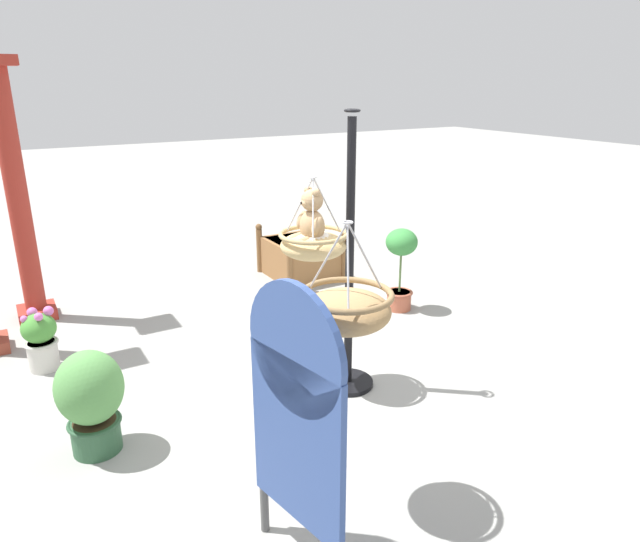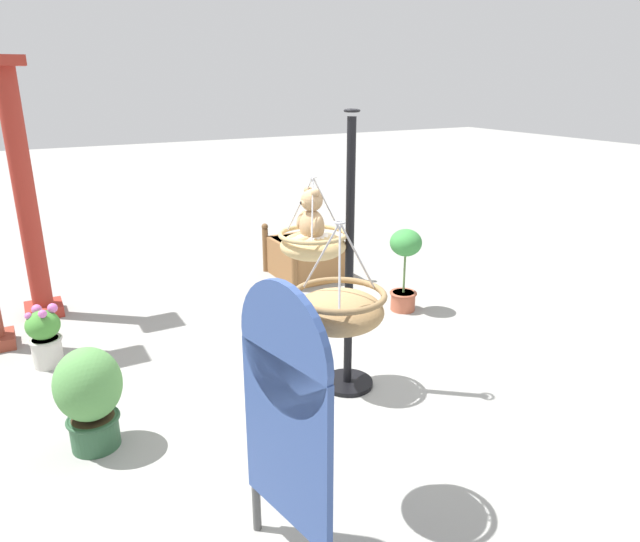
{
  "view_description": "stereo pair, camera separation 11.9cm",
  "coord_description": "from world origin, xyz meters",
  "px_view_note": "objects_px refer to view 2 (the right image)",
  "views": [
    {
      "loc": [
        -3.88,
        2.29,
        2.52
      ],
      "look_at": [
        -0.03,
        0.06,
        1.01
      ],
      "focal_mm": 31.95,
      "sensor_mm": 36.0,
      "label": 1
    },
    {
      "loc": [
        -3.94,
        2.18,
        2.52
      ],
      "look_at": [
        -0.03,
        0.06,
        1.01
      ],
      "focal_mm": 31.95,
      "sensor_mm": 36.0,
      "label": 2
    }
  ],
  "objects_px": {
    "potted_plant_tall_leafy": "(405,263)",
    "display_sign_board": "(285,408)",
    "hanging_basket_left_high": "(339,309)",
    "teddy_bear": "(310,220)",
    "potted_plant_fern_front": "(90,395)",
    "hanging_basket_with_teddy": "(313,244)",
    "greenhouse_pillar_left": "(26,199)",
    "wooden_planter_box": "(307,256)",
    "display_pole_central": "(349,310)",
    "potted_plant_flowering_red": "(45,336)"
  },
  "relations": [
    {
      "from": "teddy_bear",
      "to": "display_pole_central",
      "type": "bearing_deg",
      "value": -118.85
    },
    {
      "from": "hanging_basket_with_teddy",
      "to": "wooden_planter_box",
      "type": "xyz_separation_m",
      "value": [
        2.58,
        -1.26,
        -1.0
      ]
    },
    {
      "from": "hanging_basket_with_teddy",
      "to": "potted_plant_fern_front",
      "type": "bearing_deg",
      "value": 90.73
    },
    {
      "from": "hanging_basket_left_high",
      "to": "potted_plant_flowering_red",
      "type": "xyz_separation_m",
      "value": [
        2.82,
        1.45,
        -1.01
      ]
    },
    {
      "from": "hanging_basket_with_teddy",
      "to": "teddy_bear",
      "type": "xyz_separation_m",
      "value": [
        -0.0,
        0.02,
        0.2
      ]
    },
    {
      "from": "hanging_basket_with_teddy",
      "to": "potted_plant_flowering_red",
      "type": "distance_m",
      "value": 2.66
    },
    {
      "from": "greenhouse_pillar_left",
      "to": "potted_plant_fern_front",
      "type": "height_order",
      "value": "greenhouse_pillar_left"
    },
    {
      "from": "potted_plant_fern_front",
      "to": "potted_plant_flowering_red",
      "type": "distance_m",
      "value": 1.52
    },
    {
      "from": "display_sign_board",
      "to": "hanging_basket_left_high",
      "type": "bearing_deg",
      "value": -59.14
    },
    {
      "from": "potted_plant_flowering_red",
      "to": "potted_plant_tall_leafy",
      "type": "relative_size",
      "value": 0.62
    },
    {
      "from": "potted_plant_tall_leafy",
      "to": "potted_plant_flowering_red",
      "type": "bearing_deg",
      "value": 82.44
    },
    {
      "from": "display_pole_central",
      "to": "wooden_planter_box",
      "type": "height_order",
      "value": "display_pole_central"
    },
    {
      "from": "hanging_basket_with_teddy",
      "to": "hanging_basket_left_high",
      "type": "distance_m",
      "value": 1.44
    },
    {
      "from": "potted_plant_flowering_red",
      "to": "display_sign_board",
      "type": "height_order",
      "value": "display_sign_board"
    },
    {
      "from": "greenhouse_pillar_left",
      "to": "hanging_basket_with_teddy",
      "type": "bearing_deg",
      "value": -145.41
    },
    {
      "from": "teddy_bear",
      "to": "potted_plant_tall_leafy",
      "type": "distance_m",
      "value": 2.17
    },
    {
      "from": "teddy_bear",
      "to": "potted_plant_fern_front",
      "type": "height_order",
      "value": "teddy_bear"
    },
    {
      "from": "display_pole_central",
      "to": "hanging_basket_left_high",
      "type": "xyz_separation_m",
      "value": [
        -1.19,
        0.79,
        0.6
      ]
    },
    {
      "from": "hanging_basket_with_teddy",
      "to": "display_pole_central",
      "type": "bearing_deg",
      "value": -120.96
    },
    {
      "from": "display_pole_central",
      "to": "potted_plant_tall_leafy",
      "type": "height_order",
      "value": "display_pole_central"
    },
    {
      "from": "hanging_basket_left_high",
      "to": "potted_plant_fern_front",
      "type": "xyz_separation_m",
      "value": [
        1.31,
        1.24,
        -0.88
      ]
    },
    {
      "from": "hanging_basket_with_teddy",
      "to": "potted_plant_fern_front",
      "type": "relative_size",
      "value": 0.86
    },
    {
      "from": "teddy_bear",
      "to": "potted_plant_flowering_red",
      "type": "height_order",
      "value": "teddy_bear"
    },
    {
      "from": "potted_plant_tall_leafy",
      "to": "display_sign_board",
      "type": "height_order",
      "value": "display_sign_board"
    },
    {
      "from": "wooden_planter_box",
      "to": "potted_plant_tall_leafy",
      "type": "distance_m",
      "value": 1.67
    },
    {
      "from": "display_pole_central",
      "to": "wooden_planter_box",
      "type": "bearing_deg",
      "value": -20.31
    },
    {
      "from": "display_pole_central",
      "to": "display_sign_board",
      "type": "distance_m",
      "value": 1.96
    },
    {
      "from": "potted_plant_tall_leafy",
      "to": "display_sign_board",
      "type": "xyz_separation_m",
      "value": [
        -2.61,
        2.69,
        0.41
      ]
    },
    {
      "from": "potted_plant_fern_front",
      "to": "display_sign_board",
      "type": "bearing_deg",
      "value": -154.13
    },
    {
      "from": "teddy_bear",
      "to": "display_sign_board",
      "type": "relative_size",
      "value": 0.27
    },
    {
      "from": "hanging_basket_with_teddy",
      "to": "potted_plant_tall_leafy",
      "type": "distance_m",
      "value": 2.08
    },
    {
      "from": "hanging_basket_with_teddy",
      "to": "greenhouse_pillar_left",
      "type": "height_order",
      "value": "greenhouse_pillar_left"
    },
    {
      "from": "greenhouse_pillar_left",
      "to": "display_sign_board",
      "type": "xyz_separation_m",
      "value": [
        -4.43,
        -0.92,
        -0.35
      ]
    },
    {
      "from": "teddy_bear",
      "to": "potted_plant_flowering_red",
      "type": "bearing_deg",
      "value": 53.08
    },
    {
      "from": "greenhouse_pillar_left",
      "to": "wooden_planter_box",
      "type": "relative_size",
      "value": 2.8
    },
    {
      "from": "display_pole_central",
      "to": "hanging_basket_left_high",
      "type": "relative_size",
      "value": 3.69
    },
    {
      "from": "display_pole_central",
      "to": "potted_plant_tall_leafy",
      "type": "xyz_separation_m",
      "value": [
        1.14,
        -1.43,
        -0.14
      ]
    },
    {
      "from": "teddy_bear",
      "to": "wooden_planter_box",
      "type": "relative_size",
      "value": 0.46
    },
    {
      "from": "hanging_basket_with_teddy",
      "to": "potted_plant_flowering_red",
      "type": "xyz_separation_m",
      "value": [
        1.48,
        1.99,
        -0.97
      ]
    },
    {
      "from": "hanging_basket_left_high",
      "to": "potted_plant_tall_leafy",
      "type": "xyz_separation_m",
      "value": [
        2.33,
        -2.22,
        -0.75
      ]
    },
    {
      "from": "teddy_bear",
      "to": "hanging_basket_left_high",
      "type": "xyz_separation_m",
      "value": [
        -1.34,
        0.52,
        -0.16
      ]
    },
    {
      "from": "wooden_planter_box",
      "to": "potted_plant_fern_front",
      "type": "relative_size",
      "value": 1.27
    },
    {
      "from": "potted_plant_fern_front",
      "to": "display_sign_board",
      "type": "xyz_separation_m",
      "value": [
        -1.6,
        -0.77,
        0.55
      ]
    },
    {
      "from": "wooden_planter_box",
      "to": "display_pole_central",
      "type": "bearing_deg",
      "value": 159.69
    },
    {
      "from": "greenhouse_pillar_left",
      "to": "display_sign_board",
      "type": "bearing_deg",
      "value": -168.22
    },
    {
      "from": "hanging_basket_left_high",
      "to": "potted_plant_tall_leafy",
      "type": "distance_m",
      "value": 3.31
    },
    {
      "from": "display_pole_central",
      "to": "potted_plant_flowering_red",
      "type": "height_order",
      "value": "display_pole_central"
    },
    {
      "from": "hanging_basket_left_high",
      "to": "potted_plant_fern_front",
      "type": "height_order",
      "value": "hanging_basket_left_high"
    },
    {
      "from": "hanging_basket_with_teddy",
      "to": "hanging_basket_left_high",
      "type": "height_order",
      "value": "hanging_basket_with_teddy"
    },
    {
      "from": "potted_plant_flowering_red",
      "to": "display_pole_central",
      "type": "bearing_deg",
      "value": -126.01
    }
  ]
}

